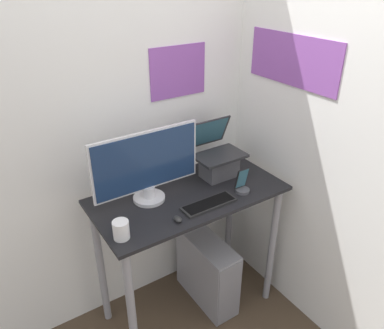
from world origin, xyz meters
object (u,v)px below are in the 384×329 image
(computer_tower, at_px, (207,270))
(keyboard, at_px, (209,204))
(mouse, at_px, (178,219))
(cell_phone, at_px, (242,185))
(monitor, at_px, (147,168))
(laptop, at_px, (218,160))

(computer_tower, bearing_deg, keyboard, -126.14)
(mouse, relative_size, cell_phone, 0.38)
(keyboard, distance_m, mouse, 0.22)
(monitor, distance_m, mouse, 0.32)
(cell_phone, distance_m, computer_tower, 0.74)
(cell_phone, bearing_deg, laptop, 90.87)
(laptop, distance_m, monitor, 0.49)
(keyboard, bearing_deg, monitor, 136.43)
(laptop, distance_m, cell_phone, 0.24)
(cell_phone, relative_size, computer_tower, 0.30)
(keyboard, height_order, cell_phone, cell_phone)
(laptop, xyz_separation_m, cell_phone, (0.00, -0.23, -0.06))
(laptop, xyz_separation_m, keyboard, (-0.24, -0.24, -0.09))
(monitor, height_order, mouse, monitor)
(laptop, xyz_separation_m, monitor, (-0.48, -0.01, 0.10))
(monitor, relative_size, cell_phone, 4.14)
(laptop, distance_m, mouse, 0.54)
(keyboard, bearing_deg, computer_tower, 53.86)
(monitor, bearing_deg, mouse, -83.88)
(laptop, bearing_deg, cell_phone, -89.13)
(monitor, distance_m, cell_phone, 0.56)
(monitor, bearing_deg, computer_tower, -10.08)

